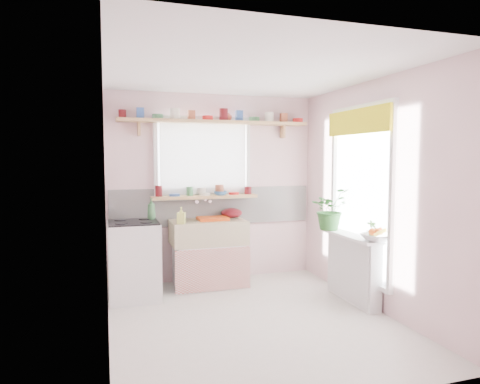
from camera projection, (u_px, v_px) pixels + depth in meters
name	position (u px, v px, depth m)	size (l,w,h in m)	color
room	(280.00, 181.00, 5.27)	(3.20, 3.20, 3.20)	silver
sink_unit	(208.00, 253.00, 5.52)	(0.95, 0.65, 1.11)	white
cooker	(134.00, 260.00, 5.00)	(0.58, 0.58, 0.93)	white
radiator_ledge	(353.00, 267.00, 4.92)	(0.22, 0.95, 0.78)	white
windowsill	(205.00, 197.00, 5.64)	(1.40, 0.22, 0.04)	tan
pine_shelf	(216.00, 122.00, 5.60)	(2.52, 0.24, 0.04)	tan
shelf_crockery	(212.00, 116.00, 5.58)	(2.47, 0.11, 0.12)	#590F14
sill_crockery	(204.00, 191.00, 5.63)	(1.35, 0.11, 0.12)	#590F14
dish_tray	(213.00, 219.00, 5.53)	(0.38, 0.29, 0.04)	#E84F14
colander	(232.00, 213.00, 5.74)	(0.29, 0.29, 0.13)	#5B0F18
jade_plant	(330.00, 209.00, 5.22)	(0.46, 0.40, 0.51)	#2E6B2B
fruit_bowl	(377.00, 237.00, 4.51)	(0.32, 0.32, 0.08)	silver
herb_pot	(372.00, 230.00, 4.60)	(0.11, 0.07, 0.21)	#3B6B2A
soap_bottle_sink	(181.00, 215.00, 5.21)	(0.09, 0.09, 0.21)	#DEEA68
sill_cup	(201.00, 191.00, 5.68)	(0.12, 0.12, 0.10)	beige
sill_bowl	(220.00, 193.00, 5.64)	(0.18, 0.18, 0.06)	teal
shelf_vase	(227.00, 116.00, 5.69)	(0.14, 0.14, 0.15)	#AD4635
cooker_bottle	(151.00, 209.00, 5.13)	(0.10, 0.10, 0.26)	#397342
fruit	(378.00, 232.00, 4.51)	(0.20, 0.14, 0.10)	#E15612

